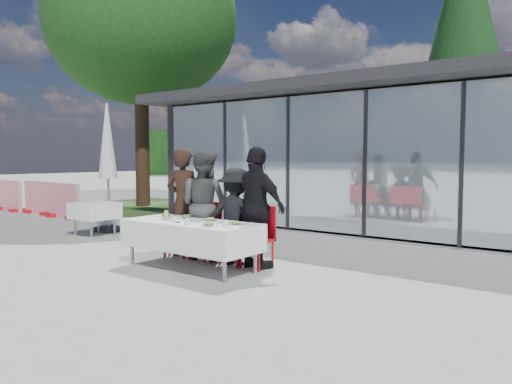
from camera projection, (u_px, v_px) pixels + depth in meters
ground at (196, 266)px, 8.02m from camera, size 90.00×90.00×0.00m
pavilion at (468, 142)px, 13.12m from camera, size 14.80×8.80×3.44m
treeline at (487, 150)px, 31.25m from camera, size 62.50×2.00×4.40m
dining_table at (191, 235)px, 7.79m from camera, size 2.26×0.96×0.75m
diner_a at (184, 202)px, 8.79m from camera, size 0.83×0.83×1.91m
diner_chair_a at (187, 225)px, 8.89m from camera, size 0.44×0.44×0.97m
diner_b at (204, 205)px, 8.49m from camera, size 0.95×0.95×1.88m
diner_chair_b at (208, 228)px, 8.58m from camera, size 0.44×0.44×0.97m
diner_c at (235, 217)px, 8.08m from camera, size 1.19×1.19×1.58m
diner_chair_c at (239, 231)px, 8.17m from camera, size 0.44×0.44×0.97m
diner_d at (257, 208)px, 7.80m from camera, size 1.25×1.25×1.91m
diner_chair_d at (260, 234)px, 7.90m from camera, size 0.44×0.44×0.97m
plate_a at (166, 215)px, 8.34m from camera, size 0.26×0.26×0.07m
plate_b at (186, 217)px, 8.11m from camera, size 0.26×0.26×0.07m
plate_c at (211, 220)px, 7.74m from camera, size 0.26×0.26×0.07m
plate_d at (236, 224)px, 7.31m from camera, size 0.26×0.26×0.07m
plate_extra at (209, 225)px, 7.17m from camera, size 0.26×0.26×0.07m
juice_bottle at (166, 215)px, 7.91m from camera, size 0.06×0.06×0.16m
drinking_glasses at (195, 221)px, 7.38m from camera, size 1.00×0.24×0.10m
folded_eyeglasses at (176, 222)px, 7.65m from camera, size 0.14×0.03×0.01m
spare_table_left at (95, 211)px, 11.12m from camera, size 0.86×0.86×0.74m
market_umbrella at (107, 149)px, 11.62m from camera, size 0.50×0.50×3.00m
construction_barriers at (11, 197)px, 16.29m from camera, size 7.80×0.60×1.00m
deciduous_tree at (140, 22)px, 17.47m from camera, size 7.04×6.40×9.38m
conifer_tree at (464, 37)px, 17.59m from camera, size 4.00×4.00×10.50m
grass_patch at (143, 206)px, 17.92m from camera, size 5.00×5.00×0.02m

